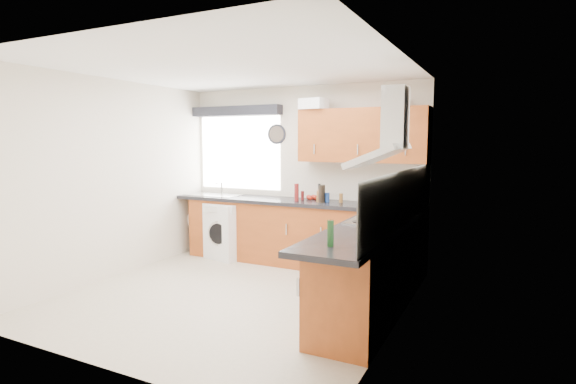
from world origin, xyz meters
The scene contains 39 objects.
ground_plane centered at (0.00, 0.00, 0.00)m, with size 3.60×3.60×0.00m, color beige.
ceiling centered at (0.00, 0.00, 2.50)m, with size 3.60×3.60×0.02m, color white.
wall_back centered at (0.00, 1.80, 1.25)m, with size 3.60×0.02×2.50m, color silver.
wall_front centered at (0.00, -1.80, 1.25)m, with size 3.60×0.02×2.50m, color silver.
wall_left centered at (-1.80, 0.00, 1.25)m, with size 0.02×3.60×2.50m, color silver.
wall_right centered at (1.80, 0.00, 1.25)m, with size 0.02×3.60×2.50m, color silver.
window centered at (-1.05, 1.79, 1.55)m, with size 1.40×0.02×1.10m, color white.
window_blind centered at (-1.05, 1.70, 2.18)m, with size 1.50×0.18×0.14m, color black.
splashback centered at (1.79, 0.30, 1.18)m, with size 0.01×3.00×0.54m, color white.
base_cab_back centered at (-0.10, 1.51, 0.43)m, with size 3.00×0.58×0.86m, color brown.
base_cab_corner centered at (1.50, 1.50, 0.43)m, with size 0.60×0.60×0.86m, color brown.
base_cab_right centered at (1.51, 0.15, 0.43)m, with size 0.58×2.10×0.86m, color brown.
worktop_back centered at (0.00, 1.50, 0.89)m, with size 3.60×0.62×0.05m, color black.
worktop_right centered at (1.50, 0.00, 0.89)m, with size 0.62×2.42×0.05m, color black.
sink centered at (-1.33, 1.50, 0.95)m, with size 0.84×0.46×0.10m, color #B0B0B2, non-canonical shape.
oven centered at (1.50, 0.30, 0.42)m, with size 0.56×0.58×0.85m, color black.
hob_plate centered at (1.50, 0.30, 0.92)m, with size 0.52×0.52×0.01m, color #B0B0B2.
extractor_hood centered at (1.60, 0.30, 1.77)m, with size 0.52×0.78×0.66m, color #B0B0B2, non-canonical shape.
upper_cabinets centered at (0.95, 1.62, 1.80)m, with size 1.70×0.35×0.70m, color brown.
washing_machine centered at (-1.00, 1.40, 0.41)m, with size 0.56×0.54×0.82m, color white.
wall_clock centered at (-0.40, 1.78, 1.83)m, with size 0.29×0.29×0.04m, color black.
casserole centered at (0.30, 1.52, 2.22)m, with size 0.34×0.25×0.14m, color white.
storage_box centered at (1.35, 1.72, 2.20)m, with size 0.23×0.20×0.11m, color #CA5231.
utensil_pot centered at (1.15, 1.35, 0.98)m, with size 0.10×0.10×0.14m, color gray.
kitchen_roll centered at (1.62, 1.05, 1.03)m, with size 0.11×0.11×0.24m, color white.
tomato_cluster centered at (0.23, 1.65, 0.94)m, with size 0.14×0.14×0.06m, color #B6200F, non-canonical shape.
jar_0 centered at (0.46, 1.42, 1.02)m, with size 0.07×0.07×0.23m, color black.
jar_1 centered at (1.11, 1.55, 0.97)m, with size 0.07×0.07×0.12m, color navy.
jar_2 centered at (0.34, 1.68, 0.97)m, with size 0.06×0.06×0.11m, color #4D1B22.
jar_3 centered at (0.70, 1.53, 0.97)m, with size 0.05×0.05×0.13m, color brown.
jar_4 centered at (0.39, 1.48, 0.98)m, with size 0.04×0.04×0.15m, color brown.
jar_5 centered at (0.10, 1.41, 1.03)m, with size 0.06×0.06×0.24m, color maroon.
jar_6 centered at (0.44, 1.44, 1.00)m, with size 0.06×0.06×0.18m, color brown.
jar_7 centered at (0.44, 1.51, 1.02)m, with size 0.06×0.06×0.23m, color #2D2619.
jar_8 centered at (0.12, 1.57, 0.97)m, with size 0.05×0.05×0.12m, color #581212.
jar_9 centered at (0.41, 1.47, 1.03)m, with size 0.04×0.04×0.25m, color black.
jar_10 centered at (0.51, 1.52, 0.97)m, with size 0.07×0.07×0.13m, color navy.
bottle_0 centered at (1.58, -0.48, 1.04)m, with size 0.05×0.05×0.25m, color #392E1F.
bottle_1 centered at (1.47, -0.87, 1.01)m, with size 0.05×0.05×0.21m, color #163D18.
Camera 1 is at (2.70, -4.09, 1.72)m, focal length 28.00 mm.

